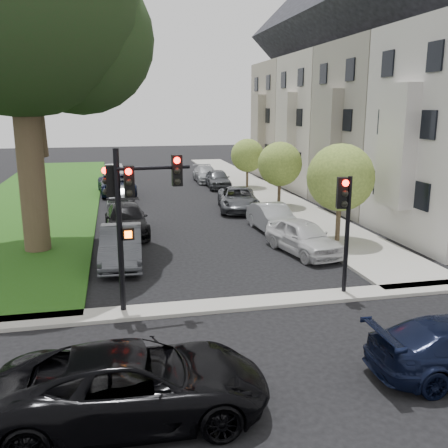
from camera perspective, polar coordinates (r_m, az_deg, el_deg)
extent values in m
plane|color=black|center=(14.52, 4.32, -12.19)|extent=(140.00, 140.00, 0.00)
cube|color=#235112|center=(37.42, -20.13, 2.95)|extent=(8.00, 44.00, 0.12)
cube|color=#A9A9A9|center=(38.54, 3.77, 4.01)|extent=(3.50, 44.00, 0.12)
cube|color=#A9A9A9|center=(16.26, 2.29, -9.06)|extent=(60.00, 1.00, 0.12)
cube|color=beige|center=(24.10, 19.11, 8.42)|extent=(0.70, 2.20, 5.50)
cube|color=black|center=(24.21, 19.91, 10.75)|extent=(0.08, 3.60, 6.00)
cube|color=gray|center=(32.48, 18.18, 10.44)|extent=(7.00, 7.40, 10.00)
cube|color=gray|center=(30.75, 11.81, 9.75)|extent=(0.70, 2.20, 5.50)
cube|color=black|center=(30.83, 12.42, 11.60)|extent=(0.08, 3.60, 6.00)
cube|color=#BDB4A4|center=(39.14, 12.57, 11.14)|extent=(7.00, 7.40, 10.00)
cube|color=black|center=(39.61, 13.16, 22.00)|extent=(7.00, 7.55, 7.00)
cube|color=#BDB4A4|center=(37.71, 7.12, 10.53)|extent=(0.70, 2.20, 5.50)
cube|color=black|center=(37.78, 7.61, 12.03)|extent=(0.08, 3.60, 6.00)
cube|color=gray|center=(46.06, 8.61, 11.58)|extent=(7.00, 7.40, 10.00)
cube|color=black|center=(46.46, 8.95, 20.83)|extent=(7.00, 7.55, 7.00)
cube|color=gray|center=(44.85, 3.90, 11.01)|extent=(0.70, 2.20, 5.50)
cube|color=black|center=(44.91, 4.30, 12.29)|extent=(0.08, 3.60, 6.00)
cylinder|color=brown|center=(22.74, -21.25, 6.84)|extent=(1.11, 1.11, 8.08)
sphere|color=#1E3818|center=(23.59, -16.29, 19.73)|extent=(6.47, 6.47, 6.47)
cylinder|color=brown|center=(23.81, 12.92, 0.48)|extent=(0.22, 0.22, 2.21)
sphere|color=olive|center=(23.46, 13.17, 5.21)|extent=(3.09, 3.09, 3.09)
cylinder|color=brown|center=(31.68, 6.32, 3.65)|extent=(0.20, 0.20, 1.97)
sphere|color=olive|center=(31.44, 6.40, 6.83)|extent=(2.76, 2.76, 2.76)
cylinder|color=brown|center=(39.07, 2.67, 5.43)|extent=(0.18, 0.18, 1.83)
sphere|color=olive|center=(38.88, 2.69, 7.84)|extent=(2.57, 2.57, 2.57)
cylinder|color=black|center=(15.20, -11.82, -1.11)|extent=(0.19, 0.19, 5.07)
cylinder|color=black|center=(14.89, -8.03, 6.39)|extent=(2.15, 0.27, 0.12)
cube|color=black|center=(14.90, -10.79, 4.78)|extent=(0.31, 0.27, 0.93)
cube|color=black|center=(14.96, -5.40, 6.12)|extent=(0.31, 0.27, 0.93)
cube|color=black|center=(15.14, -12.85, 4.81)|extent=(0.27, 0.31, 0.93)
sphere|color=#FF0C05|center=(14.71, -10.82, 5.90)|extent=(0.19, 0.19, 0.19)
sphere|color=black|center=(14.80, -10.72, 3.50)|extent=(0.19, 0.19, 0.19)
cube|color=black|center=(15.20, -10.90, -1.06)|extent=(0.36, 0.27, 0.37)
cube|color=#FF5905|center=(15.07, -10.89, -1.19)|extent=(0.21, 0.03, 0.21)
cylinder|color=black|center=(17.02, 13.86, -1.44)|extent=(0.18, 0.18, 4.05)
cube|color=black|center=(16.60, 13.32, 3.49)|extent=(0.38, 0.35, 1.01)
sphere|color=#FF0C05|center=(16.41, 13.62, 4.56)|extent=(0.21, 0.21, 0.21)
imported|color=black|center=(10.77, -10.12, -17.50)|extent=(5.53, 2.64, 1.52)
imported|color=silver|center=(21.85, 9.03, -1.47)|extent=(2.58, 4.61, 1.48)
imported|color=#999BA0|center=(25.51, 5.61, 0.67)|extent=(1.76, 4.35, 1.40)
imported|color=#3F4247|center=(30.73, 1.60, 2.87)|extent=(3.06, 5.30, 1.39)
imported|color=#3F4247|center=(39.25, -0.71, 5.19)|extent=(1.91, 4.31, 1.44)
imported|color=#999BA0|center=(42.49, -2.08, 5.72)|extent=(1.89, 4.58, 1.33)
imported|color=#3F4247|center=(20.57, -11.65, -2.43)|extent=(1.81, 4.71, 1.53)
imported|color=black|center=(25.37, -11.11, 0.48)|extent=(2.22, 5.10, 1.46)
imported|color=#999BA0|center=(33.12, -11.66, 3.26)|extent=(1.98, 3.91, 1.28)
imported|color=black|center=(37.05, -12.15, 4.42)|extent=(2.88, 5.44, 1.46)
imported|color=silver|center=(44.60, -12.43, 5.79)|extent=(1.86, 4.23, 1.35)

